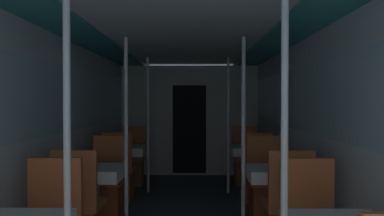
{
  "coord_description": "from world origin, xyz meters",
  "views": [
    {
      "loc": [
        0.11,
        -1.18,
        1.43
      ],
      "look_at": [
        0.08,
        2.91,
        1.35
      ],
      "focal_mm": 35.0,
      "sensor_mm": 36.0,
      "label": 1
    }
  ],
  "objects": [
    {
      "name": "wall_left",
      "position": [
        -1.34,
        2.88,
        1.12
      ],
      "size": [
        0.05,
        8.55,
        2.11
      ],
      "color": "silver",
      "rests_on": "ground_plane"
    },
    {
      "name": "wall_right",
      "position": [
        1.34,
        2.88,
        1.12
      ],
      "size": [
        0.05,
        8.55,
        2.11
      ],
      "color": "silver",
      "rests_on": "ground_plane"
    },
    {
      "name": "ceiling_panel",
      "position": [
        0.0,
        2.88,
        2.15
      ],
      "size": [
        2.68,
        8.55,
        0.07
      ],
      "color": "silver",
      "rests_on": "wall_left"
    },
    {
      "name": "bulkhead_far",
      "position": [
        0.0,
        6.03,
        1.05
      ],
      "size": [
        2.62,
        0.09,
        2.11
      ],
      "color": "#A8A8A3",
      "rests_on": "ground_plane"
    },
    {
      "name": "support_pole_left_0",
      "position": [
        -0.63,
        0.97,
        1.05
      ],
      "size": [
        0.04,
        0.04,
        2.11
      ],
      "color": "silver",
      "rests_on": "ground_plane"
    },
    {
      "name": "dining_table_left_1",
      "position": [
        -0.96,
        2.8,
        0.61
      ],
      "size": [
        0.59,
        0.59,
        0.72
      ],
      "color": "#4C4C51",
      "rests_on": "ground_plane"
    },
    {
      "name": "chair_left_far_1",
      "position": [
        -0.96,
        3.34,
        0.31
      ],
      "size": [
        0.41,
        0.41,
        0.99
      ],
      "rotation": [
        0.0,
        0.0,
        3.14
      ],
      "color": "brown",
      "rests_on": "ground_plane"
    },
    {
      "name": "support_pole_left_1",
      "position": [
        -0.63,
        2.8,
        1.05
      ],
      "size": [
        0.04,
        0.04,
        2.11
      ],
      "color": "silver",
      "rests_on": "ground_plane"
    },
    {
      "name": "dining_table_left_2",
      "position": [
        -0.96,
        4.64,
        0.61
      ],
      "size": [
        0.59,
        0.59,
        0.72
      ],
      "color": "#4C4C51",
      "rests_on": "ground_plane"
    },
    {
      "name": "chair_left_near_2",
      "position": [
        -0.96,
        4.1,
        0.31
      ],
      "size": [
        0.41,
        0.41,
        0.99
      ],
      "color": "brown",
      "rests_on": "ground_plane"
    },
    {
      "name": "chair_left_far_2",
      "position": [
        -0.96,
        5.17,
        0.31
      ],
      "size": [
        0.41,
        0.41,
        0.99
      ],
      "rotation": [
        0.0,
        0.0,
        3.14
      ],
      "color": "brown",
      "rests_on": "ground_plane"
    },
    {
      "name": "support_pole_left_2",
      "position": [
        -0.63,
        4.64,
        1.05
      ],
      "size": [
        0.04,
        0.04,
        2.11
      ],
      "color": "silver",
      "rests_on": "ground_plane"
    },
    {
      "name": "support_pole_right_0",
      "position": [
        0.63,
        0.97,
        1.05
      ],
      "size": [
        0.04,
        0.04,
        2.11
      ],
      "color": "silver",
      "rests_on": "ground_plane"
    },
    {
      "name": "dining_table_right_1",
      "position": [
        0.96,
        2.8,
        0.61
      ],
      "size": [
        0.59,
        0.59,
        0.72
      ],
      "color": "#4C4C51",
      "rests_on": "ground_plane"
    },
    {
      "name": "chair_right_far_1",
      "position": [
        0.96,
        3.34,
        0.31
      ],
      "size": [
        0.41,
        0.41,
        0.99
      ],
      "rotation": [
        0.0,
        0.0,
        3.14
      ],
      "color": "brown",
      "rests_on": "ground_plane"
    },
    {
      "name": "support_pole_right_1",
      "position": [
        0.63,
        2.8,
        1.05
      ],
      "size": [
        0.04,
        0.04,
        2.11
      ],
      "color": "silver",
      "rests_on": "ground_plane"
    },
    {
      "name": "dining_table_right_2",
      "position": [
        0.96,
        4.64,
        0.61
      ],
      "size": [
        0.59,
        0.59,
        0.72
      ],
      "color": "#4C4C51",
      "rests_on": "ground_plane"
    },
    {
      "name": "chair_right_near_2",
      "position": [
        0.96,
        4.1,
        0.31
      ],
      "size": [
        0.41,
        0.41,
        0.99
      ],
      "color": "brown",
      "rests_on": "ground_plane"
    },
    {
      "name": "chair_right_far_2",
      "position": [
        0.96,
        5.17,
        0.31
      ],
      "size": [
        0.41,
        0.41,
        0.99
      ],
      "rotation": [
        0.0,
        0.0,
        3.14
      ],
      "color": "brown",
      "rests_on": "ground_plane"
    },
    {
      "name": "support_pole_right_2",
      "position": [
        0.63,
        4.64,
        1.05
      ],
      "size": [
        0.04,
        0.04,
        2.11
      ],
      "color": "silver",
      "rests_on": "ground_plane"
    }
  ]
}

